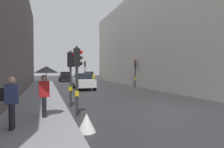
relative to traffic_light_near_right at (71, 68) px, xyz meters
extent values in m
plane|color=#28282B|center=(4.57, -2.67, -2.24)|extent=(120.00, 120.00, 0.00)
cube|color=gray|center=(-1.78, 3.33, -2.16)|extent=(2.92, 40.00, 0.16)
cube|color=#B2ADA3|center=(15.45, 11.53, 3.87)|extent=(12.00, 30.83, 12.23)
cylinder|color=#2D2D2D|center=(-0.02, 0.01, -0.62)|extent=(0.12, 0.12, 3.25)
cube|color=black|center=(-0.02, 0.01, 0.49)|extent=(0.38, 0.36, 0.84)
cube|color=yellow|center=(-0.02, 0.01, -1.19)|extent=(0.24, 0.25, 0.24)
sphere|color=red|center=(0.14, -0.08, 0.75)|extent=(0.18, 0.18, 0.18)
sphere|color=#2D231E|center=(0.14, -0.08, 0.49)|extent=(0.18, 0.18, 0.18)
sphere|color=#2D231E|center=(0.14, -0.08, 0.23)|extent=(0.18, 0.18, 0.18)
cylinder|color=#2D2D2D|center=(9.15, 9.68, -0.55)|extent=(0.12, 0.12, 3.39)
cube|color=black|center=(9.15, 9.68, 0.63)|extent=(0.33, 0.36, 0.84)
cube|color=yellow|center=(9.15, 9.68, -1.19)|extent=(0.24, 0.22, 0.24)
sphere|color=red|center=(9.09, 9.51, 0.89)|extent=(0.18, 0.18, 0.18)
sphere|color=#2D231E|center=(9.09, 9.51, 0.63)|extent=(0.18, 0.18, 0.18)
sphere|color=#2D231E|center=(9.09, 9.51, 0.37)|extent=(0.18, 0.18, 0.18)
cylinder|color=#2D2D2D|center=(-0.02, -2.23, -0.63)|extent=(0.12, 0.12, 3.23)
cube|color=black|center=(-0.02, -2.23, 0.47)|extent=(0.32, 0.27, 0.84)
cube|color=yellow|center=(-0.02, -2.23, -1.19)|extent=(0.18, 0.21, 0.24)
sphere|color=red|center=(0.17, -2.25, 0.73)|extent=(0.18, 0.18, 0.18)
sphere|color=#2D231E|center=(0.17, -2.25, 0.47)|extent=(0.18, 0.18, 0.18)
sphere|color=#2D231E|center=(0.17, -2.25, 0.21)|extent=(0.18, 0.18, 0.18)
cylinder|color=#2D2D2D|center=(4.80, 19.43, -0.42)|extent=(0.12, 0.12, 3.64)
cube|color=black|center=(4.80, 19.43, 0.87)|extent=(0.24, 0.30, 0.84)
cube|color=yellow|center=(4.80, 19.43, -1.19)|extent=(0.20, 0.16, 0.24)
sphere|color=red|center=(4.79, 19.24, 1.13)|extent=(0.18, 0.18, 0.18)
sphere|color=#2D231E|center=(4.79, 19.24, 0.87)|extent=(0.18, 0.18, 0.18)
sphere|color=#2D231E|center=(4.79, 19.24, 0.61)|extent=(0.18, 0.18, 0.18)
cube|color=black|center=(1.98, 24.29, -1.52)|extent=(1.83, 4.21, 0.80)
cube|color=black|center=(1.98, 24.54, -0.80)|extent=(1.62, 2.01, 0.64)
cylinder|color=black|center=(2.87, 22.93, -1.92)|extent=(0.23, 0.64, 0.64)
cylinder|color=black|center=(1.07, 22.95, -1.92)|extent=(0.23, 0.64, 0.64)
cylinder|color=black|center=(2.89, 25.63, -1.92)|extent=(0.23, 0.64, 0.64)
cylinder|color=black|center=(1.09, 25.65, -1.92)|extent=(0.23, 0.64, 0.64)
cube|color=yellow|center=(7.07, 27.19, -1.52)|extent=(1.85, 4.22, 0.80)
cube|color=black|center=(7.08, 26.94, -0.80)|extent=(1.62, 2.02, 0.64)
cylinder|color=black|center=(6.16, 28.53, -1.92)|extent=(0.23, 0.64, 0.64)
cylinder|color=black|center=(7.96, 28.55, -1.92)|extent=(0.23, 0.64, 0.64)
cylinder|color=black|center=(6.19, 25.83, -1.92)|extent=(0.23, 0.64, 0.64)
cylinder|color=black|center=(7.99, 25.85, -1.92)|extent=(0.23, 0.64, 0.64)
cube|color=silver|center=(2.56, 9.19, -1.52)|extent=(1.83, 4.21, 0.80)
cube|color=black|center=(2.57, 9.44, -0.80)|extent=(1.61, 2.01, 0.64)
cylinder|color=black|center=(3.46, 7.84, -1.92)|extent=(0.22, 0.64, 0.64)
cylinder|color=black|center=(1.66, 7.85, -1.92)|extent=(0.22, 0.64, 0.64)
cylinder|color=black|center=(3.47, 10.54, -1.92)|extent=(0.22, 0.64, 0.64)
cylinder|color=black|center=(1.67, 10.55, -1.92)|extent=(0.22, 0.64, 0.64)
cylinder|color=black|center=(-1.46, -2.46, -1.66)|extent=(0.16, 0.16, 0.85)
cylinder|color=black|center=(-1.43, -2.66, -1.66)|extent=(0.16, 0.16, 0.85)
cube|color=red|center=(-1.45, -2.56, -0.90)|extent=(0.43, 0.31, 0.66)
sphere|color=tan|center=(-1.45, -2.56, -0.43)|extent=(0.24, 0.24, 0.24)
cylinder|color=black|center=(-1.35, -2.55, -0.65)|extent=(0.02, 0.02, 0.90)
cone|color=black|center=(-1.35, -2.55, -0.08)|extent=(1.00, 1.00, 0.28)
cylinder|color=black|center=(-2.45, -3.79, -1.66)|extent=(0.16, 0.16, 0.85)
cylinder|color=black|center=(-2.45, -3.99, -1.66)|extent=(0.16, 0.16, 0.85)
cube|color=navy|center=(-2.45, -3.89, -0.90)|extent=(0.40, 0.27, 0.66)
sphere|color=tan|center=(-2.45, -3.89, -0.43)|extent=(0.24, 0.24, 0.24)
cube|color=black|center=(-2.75, -3.88, -0.90)|extent=(0.20, 0.28, 0.40)
cone|color=silver|center=(-0.06, -4.55, -1.92)|extent=(0.64, 0.64, 0.65)
camera|label=1|loc=(-1.38, -10.73, -0.09)|focal=29.33mm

